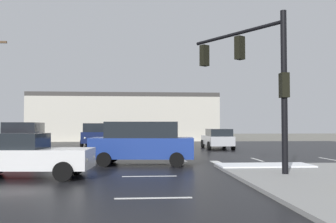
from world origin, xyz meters
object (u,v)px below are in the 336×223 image
at_px(sedan_white, 23,154).
at_px(traffic_signal_mast, 256,69).
at_px(suv_red, 24,138).
at_px(sedan_silver, 218,138).
at_px(suv_navy, 96,134).
at_px(suv_blue, 142,142).

bearing_deg(sedan_white, traffic_signal_mast, 7.52).
relative_size(suv_red, sedan_silver, 1.09).
distance_m(sedan_white, suv_navy, 19.76).
distance_m(suv_blue, sedan_silver, 12.32).
distance_m(traffic_signal_mast, suv_red, 14.65).
bearing_deg(traffic_signal_mast, sedan_silver, -39.40).
bearing_deg(suv_red, suv_blue, -131.21).
distance_m(sedan_white, suv_red, 9.53).
distance_m(sedan_white, sedan_silver, 17.95).
bearing_deg(traffic_signal_mast, suv_blue, 18.52).
xyz_separation_m(suv_blue, suv_red, (-7.04, 5.17, 0.00)).
xyz_separation_m(suv_red, suv_navy, (2.95, 10.63, 0.00)).
relative_size(suv_blue, sedan_white, 1.07).
bearing_deg(suv_blue, suv_red, -30.11).
bearing_deg(sedan_white, suv_red, 111.12).
bearing_deg(suv_navy, suv_blue, 13.69).
height_order(suv_blue, sedan_silver, suv_blue).
distance_m(traffic_signal_mast, sedan_silver, 14.71).
bearing_deg(suv_blue, traffic_signal_mast, 147.94).
height_order(traffic_signal_mast, sedan_silver, traffic_signal_mast).
xyz_separation_m(suv_blue, suv_navy, (-4.09, 15.80, 0.00)).
relative_size(traffic_signal_mast, suv_blue, 1.19).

